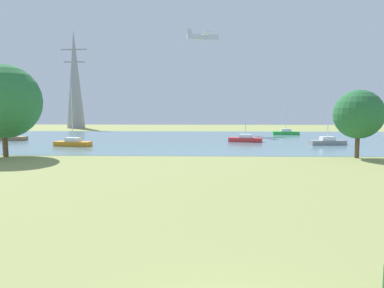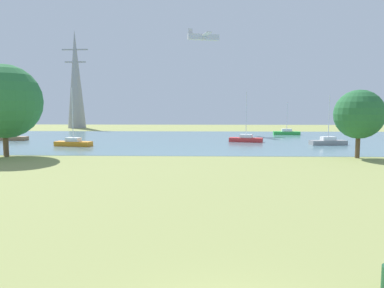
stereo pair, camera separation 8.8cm
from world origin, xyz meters
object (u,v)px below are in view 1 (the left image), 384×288
at_px(sailboat_green, 286,132).
at_px(electricity_pylon, 75,79).
at_px(sailboat_red, 245,139).
at_px(light_aircraft, 202,37).
at_px(sailboat_brown, 10,137).
at_px(tree_mid_shore, 4,101).
at_px(sailboat_gray, 327,142).
at_px(tree_west_near, 359,114).
at_px(tree_east_far, 3,105).
at_px(sailboat_orange, 73,143).

relative_size(sailboat_green, electricity_pylon, 0.25).
bearing_deg(sailboat_red, light_aircraft, 106.62).
xyz_separation_m(sailboat_brown, tree_mid_shore, (9.42, -18.38, 5.14)).
height_order(sailboat_brown, sailboat_gray, sailboat_gray).
bearing_deg(electricity_pylon, tree_mid_shore, -77.73).
xyz_separation_m(tree_west_near, light_aircraft, (-15.40, 38.17, 14.83)).
relative_size(sailboat_red, tree_east_far, 0.90).
bearing_deg(tree_east_far, tree_mid_shore, -54.09).
bearing_deg(sailboat_gray, tree_mid_shore, -160.59).
distance_m(electricity_pylon, light_aircraft, 35.95).
relative_size(sailboat_brown, tree_west_near, 0.97).
xyz_separation_m(tree_east_far, electricity_pylon, (-11.25, 53.24, 6.86)).
bearing_deg(sailboat_gray, sailboat_orange, -175.49).
bearing_deg(light_aircraft, sailboat_orange, -120.92).
bearing_deg(tree_mid_shore, sailboat_green, 41.87).
bearing_deg(tree_mid_shore, tree_east_far, 125.91).
distance_m(sailboat_brown, electricity_pylon, 37.42).
bearing_deg(sailboat_gray, tree_west_near, -96.48).
xyz_separation_m(sailboat_gray, sailboat_green, (-1.28, 18.85, -0.01)).
bearing_deg(sailboat_gray, tree_east_far, -161.70).
distance_m(tree_east_far, tree_mid_shore, 0.88).
distance_m(sailboat_brown, tree_mid_shore, 21.28).
relative_size(sailboat_red, tree_mid_shore, 0.78).
height_order(tree_west_near, electricity_pylon, electricity_pylon).
bearing_deg(sailboat_red, tree_east_far, -148.55).
relative_size(sailboat_orange, electricity_pylon, 0.31).
distance_m(tree_mid_shore, tree_west_near, 35.31).
height_order(sailboat_gray, tree_mid_shore, tree_mid_shore).
height_order(sailboat_gray, tree_east_far, tree_east_far).
distance_m(tree_mid_shore, electricity_pylon, 55.51).
bearing_deg(electricity_pylon, sailboat_brown, -86.29).
xyz_separation_m(sailboat_brown, electricity_pylon, (-2.30, 35.50, 11.61)).
bearing_deg(tree_mid_shore, sailboat_brown, 117.13).
height_order(sailboat_orange, tree_mid_shore, tree_mid_shore).
bearing_deg(sailboat_gray, sailboat_green, 93.88).
xyz_separation_m(sailboat_orange, tree_mid_shore, (-3.14, -10.30, 5.13)).
bearing_deg(light_aircraft, tree_east_far, -118.41).
distance_m(sailboat_green, tree_east_far, 47.80).
bearing_deg(tree_west_near, sailboat_red, 118.20).
bearing_deg(electricity_pylon, sailboat_red, -44.20).
bearing_deg(tree_mid_shore, sailboat_red, 32.90).
distance_m(sailboat_green, tree_west_near, 31.94).
bearing_deg(sailboat_green, sailboat_red, -121.93).
bearing_deg(electricity_pylon, sailboat_green, -25.08).
bearing_deg(sailboat_orange, tree_mid_shore, -106.95).
relative_size(sailboat_brown, sailboat_red, 0.90).
relative_size(sailboat_red, sailboat_green, 1.20).
relative_size(sailboat_gray, sailboat_green, 1.10).
relative_size(sailboat_gray, tree_east_far, 0.83).
bearing_deg(sailboat_red, tree_west_near, -61.80).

